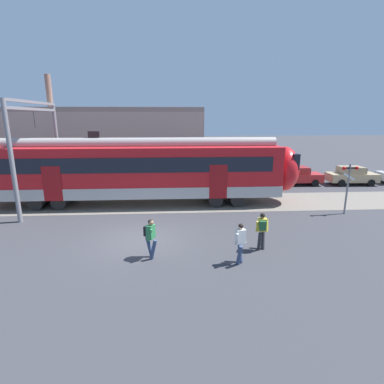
% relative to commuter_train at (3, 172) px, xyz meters
% --- Properties ---
extents(ground_plane, '(160.00, 160.00, 0.00)m').
position_rel_commuter_train_xyz_m(ground_plane, '(9.12, -6.18, -2.25)').
color(ground_plane, '#38383D').
extents(commuter_train, '(38.05, 3.07, 4.73)m').
position_rel_commuter_train_xyz_m(commuter_train, '(0.00, 0.00, 0.00)').
color(commuter_train, '#B7B2AD').
rests_on(commuter_train, ground).
extents(pedestrian_green, '(0.57, 0.65, 1.67)m').
position_rel_commuter_train_xyz_m(pedestrian_green, '(9.80, -7.97, -1.26)').
color(pedestrian_green, navy).
rests_on(pedestrian_green, ground).
extents(pedestrian_white, '(0.53, 0.70, 1.67)m').
position_rel_commuter_train_xyz_m(pedestrian_white, '(13.29, -8.66, -1.29)').
color(pedestrian_white, navy).
rests_on(pedestrian_white, ground).
extents(pedestrian_yellow, '(0.59, 0.62, 1.67)m').
position_rel_commuter_train_xyz_m(pedestrian_yellow, '(14.49, -7.47, -1.26)').
color(pedestrian_yellow, '#28282D').
rests_on(pedestrian_yellow, ground).
extents(parked_car_red, '(4.03, 1.81, 1.54)m').
position_rel_commuter_train_xyz_m(parked_car_red, '(21.12, 5.00, -1.47)').
color(parked_car_red, '#B22323').
rests_on(parked_car_red, ground).
extents(parked_car_tan, '(4.06, 1.87, 1.54)m').
position_rel_commuter_train_xyz_m(parked_car_tan, '(25.78, 4.80, -1.47)').
color(parked_car_tan, tan).
rests_on(parked_car_tan, ground).
extents(catenary_gantry, '(0.24, 6.64, 6.53)m').
position_rel_commuter_train_xyz_m(catenary_gantry, '(2.33, 0.00, 2.06)').
color(catenary_gantry, gray).
rests_on(catenary_gantry, ground).
extents(crossing_signal, '(0.96, 0.22, 3.00)m').
position_rel_commuter_train_xyz_m(crossing_signal, '(20.85, -2.88, -0.24)').
color(crossing_signal, gray).
rests_on(crossing_signal, ground).
extents(background_building, '(16.88, 5.00, 9.20)m').
position_rel_commuter_train_xyz_m(background_building, '(4.94, 9.11, 0.95)').
color(background_building, '#B2A899').
rests_on(background_building, ground).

